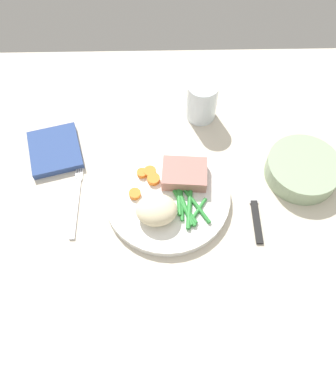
% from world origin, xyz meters
% --- Properties ---
extents(dining_table, '(1.20, 0.90, 0.02)m').
position_xyz_m(dining_table, '(0.00, 0.00, 0.01)').
color(dining_table, beige).
rests_on(dining_table, ground).
extents(dinner_plate, '(0.24, 0.24, 0.02)m').
position_xyz_m(dinner_plate, '(0.00, 0.02, 0.03)').
color(dinner_plate, white).
rests_on(dinner_plate, dining_table).
extents(meat_portion, '(0.09, 0.07, 0.03)m').
position_xyz_m(meat_portion, '(0.03, 0.06, 0.05)').
color(meat_portion, '#B2756B').
rests_on(meat_portion, dinner_plate).
extents(mashed_potatoes, '(0.08, 0.07, 0.04)m').
position_xyz_m(mashed_potatoes, '(-0.02, -0.02, 0.06)').
color(mashed_potatoes, beige).
rests_on(mashed_potatoes, dinner_plate).
extents(carrot_slices, '(0.06, 0.07, 0.01)m').
position_xyz_m(carrot_slices, '(-0.04, 0.05, 0.04)').
color(carrot_slices, orange).
rests_on(carrot_slices, dinner_plate).
extents(green_beans, '(0.07, 0.10, 0.01)m').
position_xyz_m(green_beans, '(0.04, -0.01, 0.04)').
color(green_beans, '#2D8C38').
rests_on(green_beans, dinner_plate).
extents(fork, '(0.01, 0.17, 0.00)m').
position_xyz_m(fork, '(-0.18, 0.02, 0.02)').
color(fork, silver).
rests_on(fork, dining_table).
extents(knife, '(0.02, 0.20, 0.01)m').
position_xyz_m(knife, '(0.17, 0.02, 0.02)').
color(knife, black).
rests_on(knife, dining_table).
extents(water_glass, '(0.07, 0.07, 0.09)m').
position_xyz_m(water_glass, '(0.08, 0.23, 0.06)').
color(water_glass, silver).
rests_on(water_glass, dining_table).
extents(salad_bowl, '(0.15, 0.15, 0.04)m').
position_xyz_m(salad_bowl, '(0.27, 0.07, 0.04)').
color(salad_bowl, '#99B28C').
rests_on(salad_bowl, dining_table).
extents(napkin, '(0.13, 0.14, 0.02)m').
position_xyz_m(napkin, '(-0.23, 0.14, 0.03)').
color(napkin, '#334C8C').
rests_on(napkin, dining_table).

